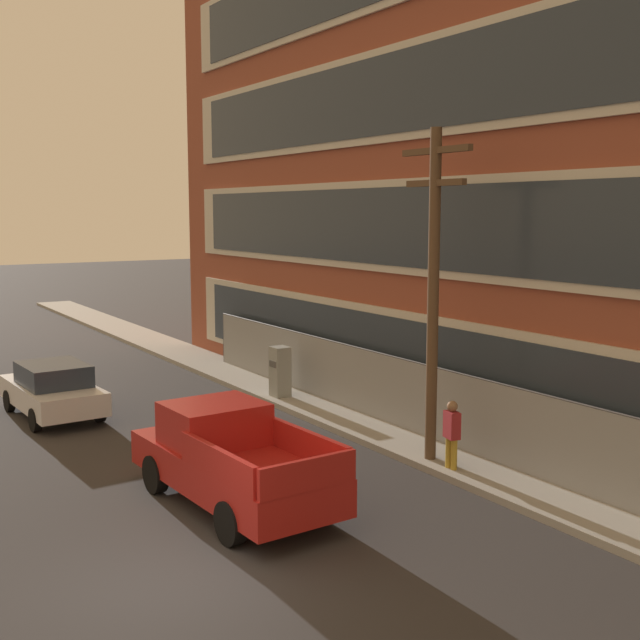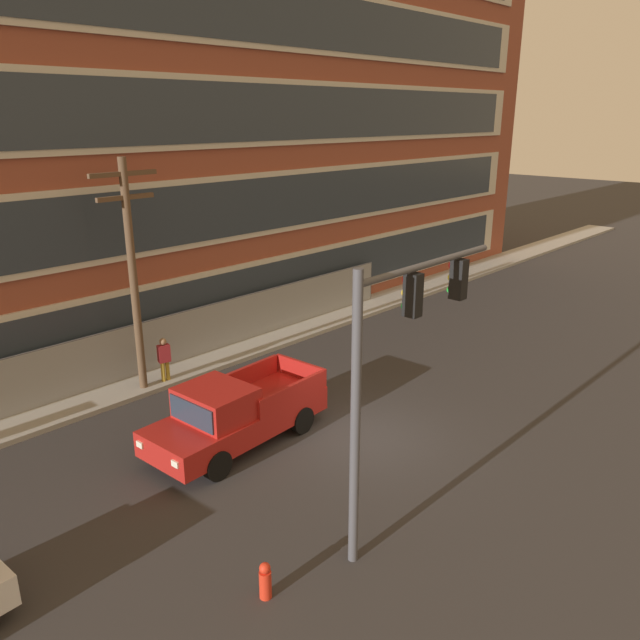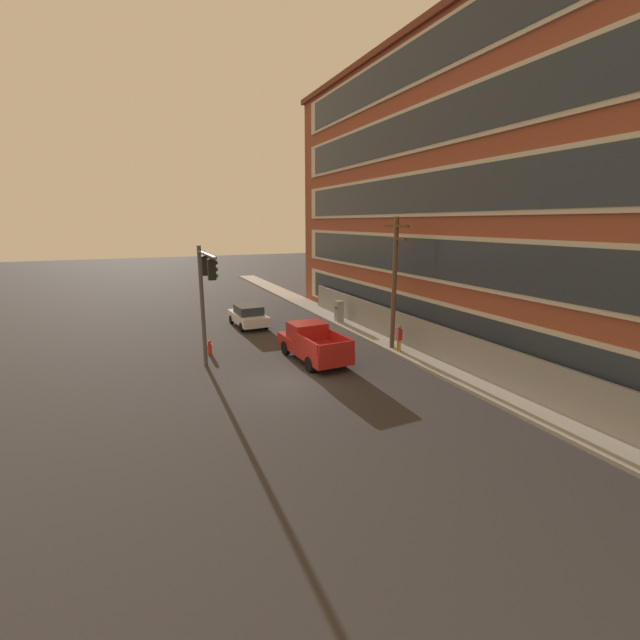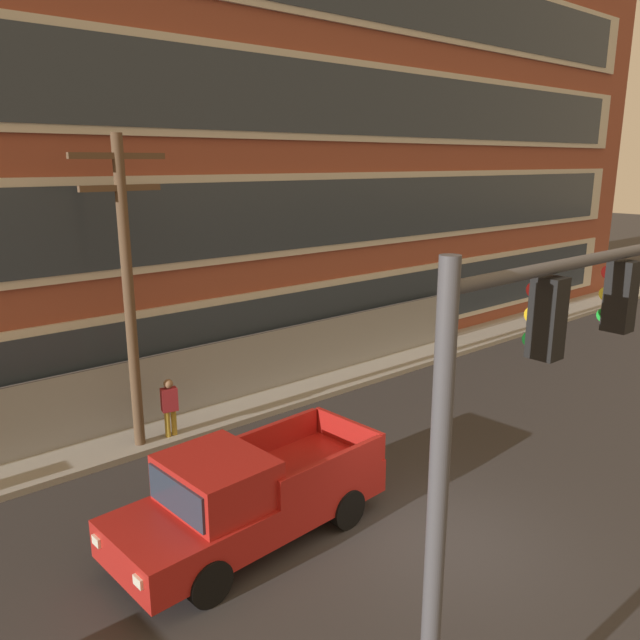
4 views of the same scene
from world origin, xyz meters
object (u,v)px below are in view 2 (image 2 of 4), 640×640
(utility_pole_near_corner, at_px, (132,269))
(pickup_truck_red, at_px, (235,414))
(pedestrian_near_cabinet, at_px, (164,358))
(fire_hydrant, at_px, (265,581))
(traffic_signal_mast, at_px, (397,348))

(utility_pole_near_corner, bearing_deg, pickup_truck_red, -91.80)
(pedestrian_near_cabinet, bearing_deg, utility_pole_near_corner, 174.30)
(pedestrian_near_cabinet, height_order, fire_hydrant, pedestrian_near_cabinet)
(pickup_truck_red, height_order, pedestrian_near_cabinet, pickup_truck_red)
(traffic_signal_mast, xyz_separation_m, pickup_truck_red, (0.11, 5.47, -3.42))
(utility_pole_near_corner, height_order, fire_hydrant, utility_pole_near_corner)
(utility_pole_near_corner, xyz_separation_m, pedestrian_near_cabinet, (0.82, -0.08, -3.24))
(traffic_signal_mast, bearing_deg, pedestrian_near_cabinet, 84.02)
(pedestrian_near_cabinet, bearing_deg, traffic_signal_mast, -95.98)
(utility_pole_near_corner, relative_size, pedestrian_near_cabinet, 4.52)
(pedestrian_near_cabinet, relative_size, fire_hydrant, 2.17)
(fire_hydrant, bearing_deg, traffic_signal_mast, -9.05)
(pickup_truck_red, distance_m, pedestrian_near_cabinet, 5.02)
(pickup_truck_red, xyz_separation_m, utility_pole_near_corner, (0.16, 5.00, 3.29))
(utility_pole_near_corner, distance_m, pedestrian_near_cabinet, 3.35)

